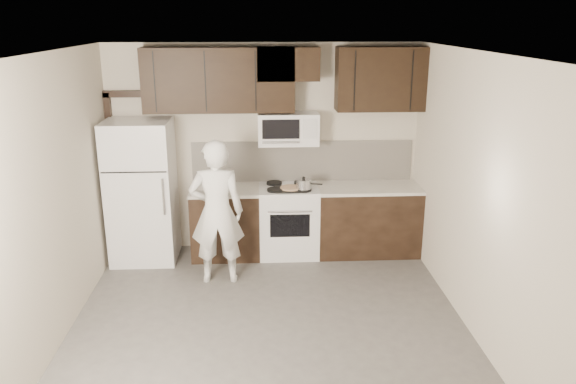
{
  "coord_description": "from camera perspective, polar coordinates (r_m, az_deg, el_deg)",
  "views": [
    {
      "loc": [
        -0.08,
        -4.92,
        3.0
      ],
      "look_at": [
        0.24,
        0.9,
        1.17
      ],
      "focal_mm": 35.0,
      "sensor_mm": 36.0,
      "label": 1
    }
  ],
  "objects": [
    {
      "name": "stove",
      "position": [
        7.33,
        0.06,
        -2.89
      ],
      "size": [
        0.76,
        0.66,
        0.94
      ],
      "color": "white",
      "rests_on": "floor"
    },
    {
      "name": "upper_cabinets",
      "position": [
        7.04,
        -0.76,
        11.54
      ],
      "size": [
        3.48,
        0.35,
        0.78
      ],
      "color": "black",
      "rests_on": "back_wall"
    },
    {
      "name": "door_trim",
      "position": [
        7.57,
        -17.1,
        3.24
      ],
      "size": [
        0.5,
        0.08,
        2.12
      ],
      "color": "black",
      "rests_on": "floor"
    },
    {
      "name": "floor",
      "position": [
        5.77,
        -1.92,
        -13.97
      ],
      "size": [
        4.5,
        4.5,
        0.0
      ],
      "primitive_type": "plane",
      "color": "#514E4C",
      "rests_on": "ground"
    },
    {
      "name": "pizza",
      "position": [
        7.06,
        0.25,
        0.43
      ],
      "size": [
        0.26,
        0.26,
        0.02
      ],
      "primitive_type": "cylinder",
      "rotation": [
        0.0,
        0.0,
        0.01
      ],
      "color": "beige",
      "rests_on": "baking_tray"
    },
    {
      "name": "refrigerator",
      "position": [
        7.28,
        -14.61,
        0.05
      ],
      "size": [
        0.8,
        0.76,
        1.8
      ],
      "color": "white",
      "rests_on": "floor"
    },
    {
      "name": "backsplash",
      "position": [
        7.41,
        1.48,
        3.17
      ],
      "size": [
        2.9,
        0.02,
        0.54
      ],
      "primitive_type": "cube",
      "color": "silver",
      "rests_on": "counter_run"
    },
    {
      "name": "saucepan",
      "position": [
        7.03,
        1.61,
        0.74
      ],
      "size": [
        0.33,
        0.19,
        0.18
      ],
      "color": "silver",
      "rests_on": "stove"
    },
    {
      "name": "counter_run",
      "position": [
        7.35,
        2.42,
        -2.88
      ],
      "size": [
        2.95,
        0.64,
        0.91
      ],
      "color": "black",
      "rests_on": "floor"
    },
    {
      "name": "baking_tray",
      "position": [
        7.07,
        0.25,
        0.29
      ],
      "size": [
        0.39,
        0.29,
        0.02
      ],
      "primitive_type": "cube",
      "rotation": [
        0.0,
        0.0,
        0.01
      ],
      "color": "black",
      "rests_on": "counter_run"
    },
    {
      "name": "back_wall",
      "position": [
        7.36,
        -2.41,
        4.42
      ],
      "size": [
        4.0,
        0.0,
        4.0
      ],
      "primitive_type": "plane",
      "rotation": [
        1.57,
        0.0,
        0.0
      ],
      "color": "beige",
      "rests_on": "ground"
    },
    {
      "name": "microwave",
      "position": [
        7.12,
        0.01,
        6.46
      ],
      "size": [
        0.76,
        0.42,
        0.4
      ],
      "color": "white",
      "rests_on": "upper_cabinets"
    },
    {
      "name": "ceiling",
      "position": [
        4.93,
        -2.25,
        13.9
      ],
      "size": [
        4.5,
        4.5,
        0.0
      ],
      "primitive_type": "plane",
      "rotation": [
        3.14,
        0.0,
        0.0
      ],
      "color": "white",
      "rests_on": "back_wall"
    },
    {
      "name": "person",
      "position": [
        6.5,
        -7.25,
        -2.05
      ],
      "size": [
        0.63,
        0.42,
        1.71
      ],
      "primitive_type": "imported",
      "rotation": [
        0.0,
        0.0,
        3.17
      ],
      "color": "silver",
      "rests_on": "floor"
    }
  ]
}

